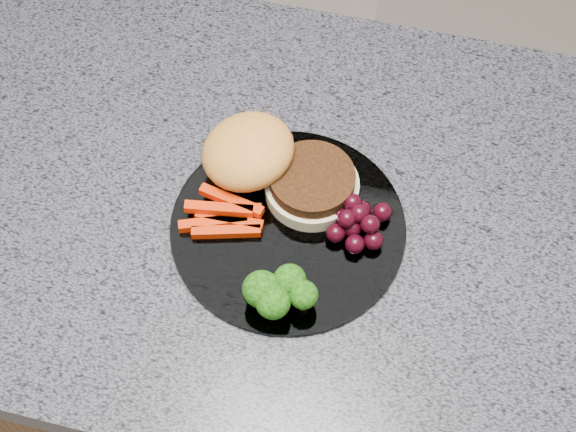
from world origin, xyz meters
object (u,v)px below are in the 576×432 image
object	(u,v)px
burger	(271,165)
island_cabinet	(261,349)
plate	(288,227)
grape_bunch	(358,222)

from	to	relation	value
burger	island_cabinet	bearing A→B (deg)	-129.08
plate	grape_bunch	bearing A→B (deg)	9.93
island_cabinet	grape_bunch	distance (m)	0.51
plate	burger	xyz separation A→B (m)	(-0.03, 0.06, 0.03)
island_cabinet	plate	xyz separation A→B (m)	(0.05, -0.03, 0.47)
plate	grape_bunch	world-z (taller)	grape_bunch
plate	grape_bunch	size ratio (longest dim) A/B	3.82
plate	burger	distance (m)	0.07
plate	burger	bearing A→B (deg)	120.87
island_cabinet	burger	distance (m)	0.50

